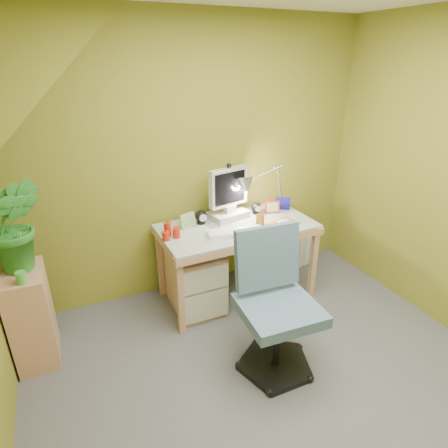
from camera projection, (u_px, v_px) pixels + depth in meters
name	position (u px, v px, depth m)	size (l,w,h in m)	color
floor	(287.00, 401.00, 2.42)	(3.20, 3.20, 0.01)	#505056
wall_back	(196.00, 162.00, 3.27)	(3.20, 0.01, 2.40)	olive
slope_ceiling	(80.00, 116.00, 1.29)	(1.10, 3.20, 1.10)	white
desk	(237.00, 261.00, 3.37)	(1.33, 0.67, 0.71)	tan
monitor	(228.00, 188.00, 3.26)	(0.40, 0.23, 0.55)	#BBB5A8
speaker_left	(201.00, 217.00, 3.23)	(0.10, 0.10, 0.12)	black
speaker_right	(256.00, 208.00, 3.44)	(0.09, 0.09, 0.11)	black
keyboard	(236.00, 232.00, 3.07)	(0.47, 0.15, 0.02)	silver
mousepad	(283.00, 223.00, 3.25)	(0.26, 0.19, 0.01)	#BE6B1D
mouse	(284.00, 222.00, 3.24)	(0.11, 0.07, 0.04)	white
amber_tumbler	(260.00, 220.00, 3.21)	(0.07, 0.07, 0.09)	#8F5F14
candle_cluster	(169.00, 231.00, 2.99)	(0.15, 0.13, 0.11)	#AE200F
photo_frame_red	(272.00, 207.00, 3.46)	(0.14, 0.02, 0.12)	red
photo_frame_blue	(283.00, 203.00, 3.55)	(0.13, 0.02, 0.11)	navy
photo_frame_green	(188.00, 220.00, 3.17)	(0.14, 0.02, 0.12)	#9EBB80
desk_lamp	(273.00, 178.00, 3.41)	(0.59, 0.25, 0.63)	silver
side_ledge	(32.00, 317.00, 2.64)	(0.27, 0.41, 0.72)	tan
potted_plant	(16.00, 225.00, 2.42)	(0.35, 0.28, 0.64)	#2A7B29
green_cup	(21.00, 278.00, 2.36)	(0.06, 0.06, 0.08)	green
task_chair	(279.00, 307.00, 2.48)	(0.57, 0.57, 1.04)	#476174
radiator	(292.00, 247.00, 3.93)	(0.42, 0.17, 0.42)	silver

